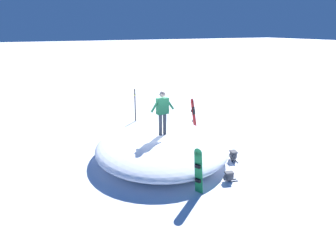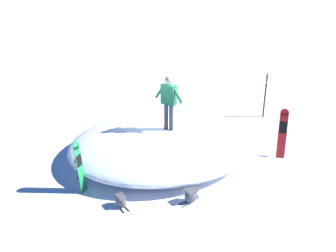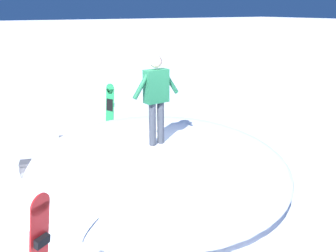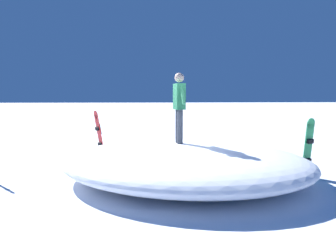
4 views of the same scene
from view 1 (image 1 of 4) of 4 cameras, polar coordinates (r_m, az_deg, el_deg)
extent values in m
plane|color=white|center=(13.05, -3.64, -5.25)|extent=(240.00, 240.00, 0.00)
ellipsoid|color=white|center=(12.66, -1.09, -3.75)|extent=(7.42, 7.90, 0.91)
cylinder|color=#333842|center=(12.47, -1.39, 0.24)|extent=(0.14, 0.14, 0.87)
cylinder|color=#333842|center=(12.56, -0.61, 0.38)|extent=(0.14, 0.14, 0.87)
cube|color=#195638|center=(12.31, -1.02, 3.69)|extent=(0.50, 0.26, 0.65)
sphere|color=beige|center=(12.20, -1.03, 5.84)|extent=(0.24, 0.24, 0.24)
cylinder|color=#195638|center=(12.14, -2.36, 3.75)|extent=(0.41, 0.12, 0.53)
cylinder|color=#195638|center=(12.46, 0.29, 4.14)|extent=(0.41, 0.12, 0.53)
cube|color=red|center=(15.96, 4.77, 1.87)|extent=(0.37, 0.37, 1.50)
cylinder|color=red|center=(15.83, 4.44, 4.55)|extent=(0.27, 0.19, 0.27)
cube|color=black|center=(15.90, 4.76, 2.81)|extent=(0.23, 0.18, 0.36)
cube|color=black|center=(15.93, 4.52, 2.85)|extent=(0.21, 0.17, 0.12)
cube|color=black|center=(16.04, 4.76, 0.94)|extent=(0.21, 0.17, 0.12)
cube|color=#1E8C47|center=(9.90, 5.62, -8.58)|extent=(0.24, 0.32, 1.42)
cylinder|color=#1E8C47|center=(9.57, 5.54, -4.90)|extent=(0.15, 0.28, 0.29)
cube|color=black|center=(9.79, 5.62, -7.26)|extent=(0.13, 0.24, 0.34)
cube|color=black|center=(9.75, 5.44, -7.37)|extent=(0.15, 0.21, 0.12)
cube|color=black|center=(10.00, 5.50, -9.93)|extent=(0.15, 0.21, 0.12)
ellipsoid|color=#4C4C51|center=(12.70, 11.88, -5.33)|extent=(0.38, 0.44, 0.39)
ellipsoid|color=slate|center=(12.86, 11.58, -5.29)|extent=(0.24, 0.16, 0.19)
cube|color=#4C4C51|center=(12.64, 11.93, -4.64)|extent=(0.32, 0.37, 0.06)
cylinder|color=#4C4C51|center=(12.57, 11.83, -6.48)|extent=(0.11, 0.26, 0.04)
cylinder|color=#4C4C51|center=(12.63, 12.51, -6.41)|extent=(0.11, 0.26, 0.04)
ellipsoid|color=#4C4C51|center=(11.03, 11.11, -9.09)|extent=(0.40, 0.34, 0.34)
ellipsoid|color=slate|center=(11.00, 10.34, -9.42)|extent=(0.14, 0.21, 0.16)
cube|color=#4C4C51|center=(10.96, 11.16, -8.42)|extent=(0.33, 0.28, 0.06)
cylinder|color=#4C4C51|center=(11.11, 12.11, -9.86)|extent=(0.24, 0.10, 0.04)
cylinder|color=#4C4C51|center=(11.22, 11.84, -9.54)|extent=(0.24, 0.10, 0.04)
cylinder|color=black|center=(17.48, -6.05, 3.80)|extent=(0.06, 0.06, 1.84)
cylinder|color=yellow|center=(17.35, -6.11, 5.70)|extent=(0.10, 0.10, 0.06)
camera|label=2|loc=(12.78, 55.15, 13.87)|focal=40.08mm
camera|label=3|loc=(19.19, 0.33, 13.08)|focal=40.16mm
camera|label=4|loc=(12.54, -37.14, 0.17)|focal=32.61mm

